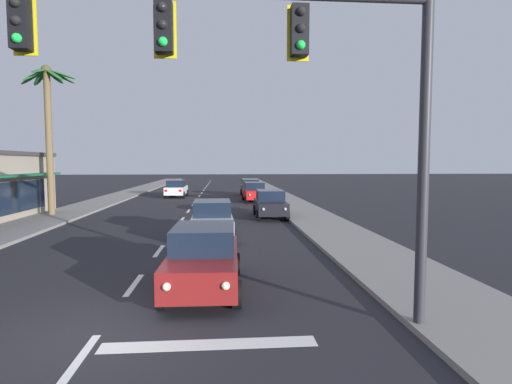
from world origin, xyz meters
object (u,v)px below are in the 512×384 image
object	(u,v)px
traffic_signal_mast	(256,64)
palm_left_third	(48,115)
sedan_oncoming_far	(176,188)
sedan_parked_mid_kerb	(270,204)
sedan_parked_far_kerb	(254,192)
sedan_third_in_queue	(212,219)
sedan_parked_nearest_kerb	(250,187)
sedan_lead_at_stop_bar	(204,257)

from	to	relation	value
traffic_signal_mast	palm_left_third	xyz separation A→B (m)	(-11.41, 18.28, 1.09)
sedan_oncoming_far	sedan_parked_mid_kerb	distance (m)	16.99
sedan_oncoming_far	sedan_parked_far_kerb	world-z (taller)	same
sedan_oncoming_far	sedan_parked_mid_kerb	world-z (taller)	same
palm_left_third	sedan_third_in_queue	bearing A→B (deg)	-38.54
sedan_third_in_queue	sedan_parked_far_kerb	size ratio (longest dim) A/B	1.00
traffic_signal_mast	sedan_third_in_queue	bearing A→B (deg)	96.47
traffic_signal_mast	sedan_parked_mid_kerb	world-z (taller)	traffic_signal_mast
sedan_parked_nearest_kerb	sedan_lead_at_stop_bar	bearing A→B (deg)	-96.17
sedan_lead_at_stop_bar	sedan_oncoming_far	xyz separation A→B (m)	(-4.12, 29.04, 0.00)
sedan_lead_at_stop_bar	sedan_parked_far_kerb	world-z (taller)	same
sedan_lead_at_stop_bar	traffic_signal_mast	bearing A→B (deg)	-68.54
sedan_parked_far_kerb	palm_left_third	distance (m)	16.87
sedan_oncoming_far	sedan_parked_mid_kerb	xyz separation A→B (m)	(7.51, -15.24, 0.00)
sedan_lead_at_stop_bar	sedan_parked_far_kerb	distance (m)	24.20
sedan_parked_nearest_kerb	sedan_parked_mid_kerb	distance (m)	16.23
sedan_lead_at_stop_bar	sedan_oncoming_far	world-z (taller)	same
sedan_parked_mid_kerb	sedan_parked_far_kerb	size ratio (longest dim) A/B	0.99
sedan_lead_at_stop_bar	sedan_parked_nearest_kerb	bearing A→B (deg)	83.83
sedan_lead_at_stop_bar	sedan_parked_nearest_kerb	xyz separation A→B (m)	(3.25, 30.03, 0.00)
sedan_third_in_queue	traffic_signal_mast	bearing A→B (deg)	-83.53
sedan_parked_nearest_kerb	palm_left_third	bearing A→B (deg)	-132.55
sedan_oncoming_far	palm_left_third	distance (m)	15.97
traffic_signal_mast	sedan_oncoming_far	bearing A→B (deg)	99.37
traffic_signal_mast	sedan_oncoming_far	xyz separation A→B (m)	(-5.28, 32.00, -4.35)
sedan_parked_mid_kerb	palm_left_third	distance (m)	14.76
sedan_oncoming_far	sedan_parked_nearest_kerb	bearing A→B (deg)	7.65
sedan_third_in_queue	sedan_parked_nearest_kerb	distance (m)	23.10
traffic_signal_mast	sedan_parked_mid_kerb	distance (m)	17.45
sedan_lead_at_stop_bar	sedan_parked_far_kerb	size ratio (longest dim) A/B	1.00
sedan_lead_at_stop_bar	sedan_parked_nearest_kerb	world-z (taller)	same
sedan_lead_at_stop_bar	sedan_third_in_queue	size ratio (longest dim) A/B	1.00
sedan_third_in_queue	palm_left_third	size ratio (longest dim) A/B	0.48
traffic_signal_mast	sedan_parked_nearest_kerb	xyz separation A→B (m)	(2.09, 32.98, -4.35)
sedan_parked_nearest_kerb	traffic_signal_mast	bearing A→B (deg)	-93.62
sedan_oncoming_far	sedan_parked_far_kerb	distance (m)	8.87
sedan_parked_mid_kerb	sedan_parked_far_kerb	xyz separation A→B (m)	(-0.22, 10.19, 0.00)
sedan_third_in_queue	sedan_oncoming_far	distance (m)	22.27
sedan_oncoming_far	palm_left_third	size ratio (longest dim) A/B	0.48
palm_left_third	sedan_lead_at_stop_bar	bearing A→B (deg)	-56.24
sedan_oncoming_far	palm_left_third	world-z (taller)	palm_left_third
sedan_third_in_queue	sedan_parked_nearest_kerb	world-z (taller)	same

